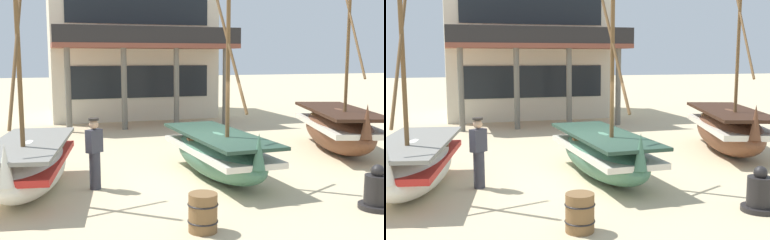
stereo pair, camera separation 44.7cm
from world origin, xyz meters
The scene contains 8 objects.
ground_plane centered at (0.00, 0.00, 0.00)m, with size 120.00×120.00×0.00m, color #CCB78E.
fishing_boat_near_left centered at (-4.17, 0.26, 0.66)m, with size 2.30×4.54×5.82m.
fishing_boat_centre_large centered at (5.38, 2.03, 0.77)m, with size 3.14×5.36×6.40m.
fishing_boat_far_right centered at (0.43, 0.16, 0.64)m, with size 1.71×4.61×5.06m.
fisherman_by_hull centered at (-2.71, 0.03, 0.83)m, with size 0.42×0.39×1.68m.
capstan_winch centered at (2.59, -3.21, 0.36)m, with size 0.71×0.71×0.93m.
wooden_barrel centered at (-1.20, -3.27, 0.35)m, with size 0.56×0.56×0.70m.
harbor_building_main centered at (0.67, 14.00, 3.61)m, with size 8.37×8.92×7.20m.
Camera 1 is at (-3.85, -10.75, 3.11)m, focal length 43.37 mm.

